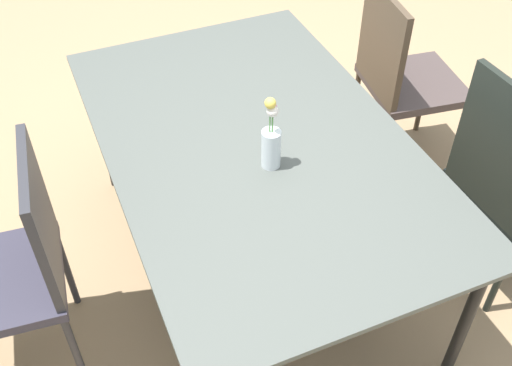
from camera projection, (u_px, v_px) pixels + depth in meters
ground_plane at (274, 259)px, 2.78m from camera, size 12.00×12.00×0.00m
dining_table at (256, 150)px, 2.28m from camera, size 1.72×1.07×0.73m
chair_near_left at (511, 178)px, 2.37m from camera, size 0.45×0.45×0.99m
chair_near_right at (401, 73)px, 2.90m from camera, size 0.49×0.49×0.95m
chair_far_side at (16, 263)px, 2.08m from camera, size 0.48×0.48×0.95m
flower_vase at (271, 142)px, 2.08m from camera, size 0.07×0.07×0.29m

